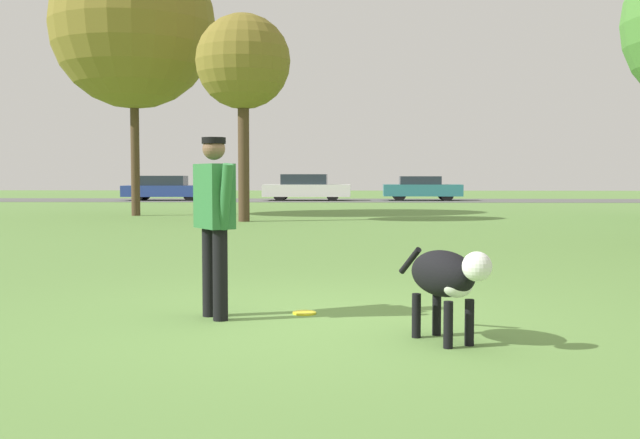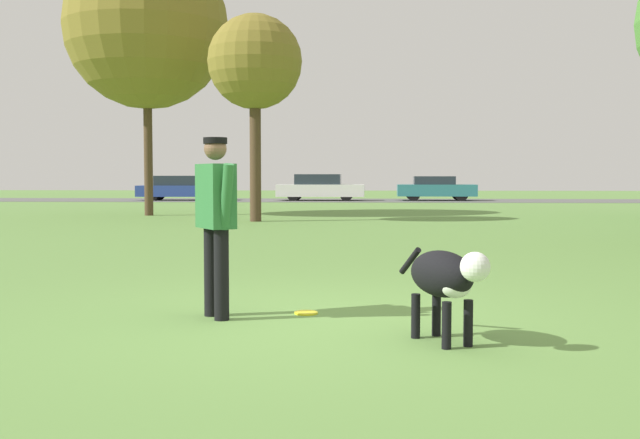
% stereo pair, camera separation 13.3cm
% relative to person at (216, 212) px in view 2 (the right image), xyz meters
% --- Properties ---
extents(ground_plane, '(120.00, 120.00, 0.00)m').
position_rel_person_xyz_m(ground_plane, '(0.77, -0.05, -0.94)').
color(ground_plane, '#608C42').
extents(far_road_strip, '(120.00, 6.00, 0.01)m').
position_rel_person_xyz_m(far_road_strip, '(0.77, 32.37, -0.93)').
color(far_road_strip, '#5B5B59').
rests_on(far_road_strip, ground_plane).
extents(person, '(0.46, 0.62, 1.59)m').
position_rel_person_xyz_m(person, '(0.00, 0.00, 0.00)').
color(person, black).
rests_on(person, ground_plane).
extents(dog, '(0.66, 1.01, 0.72)m').
position_rel_person_xyz_m(dog, '(1.91, -0.90, -0.44)').
color(dog, black).
rests_on(dog, ground_plane).
extents(frisbee, '(0.22, 0.22, 0.02)m').
position_rel_person_xyz_m(frisbee, '(0.77, 0.24, -0.93)').
color(frisbee, yellow).
rests_on(frisbee, ground_plane).
extents(tree_mid_center, '(2.61, 2.61, 5.71)m').
position_rel_person_xyz_m(tree_mid_center, '(-1.77, 14.13, 3.42)').
color(tree_mid_center, '#4C3826').
rests_on(tree_mid_center, ground_plane).
extents(tree_far_left, '(5.18, 5.18, 8.57)m').
position_rel_person_xyz_m(tree_far_left, '(-5.67, 17.08, 5.03)').
color(tree_far_left, '#4C3826').
rests_on(tree_far_left, ground_plane).
extents(parked_car_blue, '(4.45, 2.04, 1.29)m').
position_rel_person_xyz_m(parked_car_blue, '(-8.43, 32.04, -0.31)').
color(parked_car_blue, '#284293').
rests_on(parked_car_blue, ground_plane).
extents(parked_car_white, '(4.49, 1.84, 1.36)m').
position_rel_person_xyz_m(parked_car_white, '(-1.10, 32.01, -0.27)').
color(parked_car_white, white).
rests_on(parked_car_white, ground_plane).
extents(parked_car_teal, '(4.04, 1.91, 1.26)m').
position_rel_person_xyz_m(parked_car_teal, '(4.86, 32.42, -0.30)').
color(parked_car_teal, teal).
rests_on(parked_car_teal, ground_plane).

